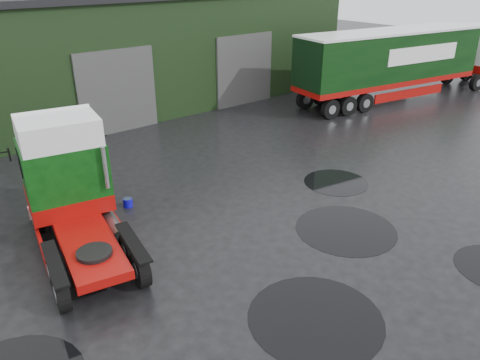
% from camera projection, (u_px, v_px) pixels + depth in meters
% --- Properties ---
extents(ground, '(100.00, 100.00, 0.00)m').
position_uv_depth(ground, '(289.00, 279.00, 12.50)').
color(ground, black).
extents(warehouse, '(32.40, 12.40, 6.30)m').
position_uv_depth(warehouse, '(68.00, 51.00, 26.38)').
color(warehouse, black).
rests_on(warehouse, ground).
extents(hero_tractor, '(3.58, 6.41, 3.76)m').
position_uv_depth(hero_tractor, '(77.00, 197.00, 12.73)').
color(hero_tractor, '#0B3B0E').
rests_on(hero_tractor, ground).
extents(lorry_right, '(16.22, 5.29, 4.20)m').
position_uv_depth(lorry_right, '(389.00, 66.00, 27.66)').
color(lorry_right, silver).
rests_on(lorry_right, ground).
extents(wash_bucket, '(0.40, 0.40, 0.30)m').
position_uv_depth(wash_bucket, '(128.00, 203.00, 16.14)').
color(wash_bucket, '#0F08B4').
rests_on(wash_bucket, ground).
extents(tree_back_b, '(4.40, 4.40, 7.50)m').
position_uv_depth(tree_back_b, '(118.00, 16.00, 37.74)').
color(tree_back_b, black).
rests_on(tree_back_b, ground).
extents(puddle_0, '(3.24, 3.24, 0.01)m').
position_uv_depth(puddle_0, '(315.00, 318.00, 11.10)').
color(puddle_0, black).
rests_on(puddle_0, ground).
extents(puddle_1, '(2.45, 2.45, 0.01)m').
position_uv_depth(puddle_1, '(336.00, 182.00, 17.97)').
color(puddle_1, black).
rests_on(puddle_1, ground).
extents(puddle_4, '(3.17, 3.17, 0.01)m').
position_uv_depth(puddle_4, '(346.00, 229.00, 14.80)').
color(puddle_4, black).
rests_on(puddle_4, ground).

